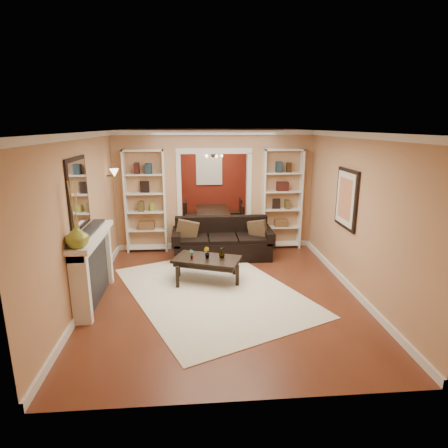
{
  "coord_description": "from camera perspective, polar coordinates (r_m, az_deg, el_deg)",
  "views": [
    {
      "loc": [
        -0.46,
        -7.29,
        2.81
      ],
      "look_at": [
        0.06,
        -0.8,
        1.08
      ],
      "focal_mm": 30.0,
      "sensor_mm": 36.0,
      "label": 1
    }
  ],
  "objects": [
    {
      "name": "wall_sconce",
      "position": [
        8.08,
        -16.78,
        7.27
      ],
      "size": [
        0.18,
        0.18,
        0.22
      ],
      "primitive_type": "cube",
      "color": "#FFE0A5",
      "rests_on": "wall_left"
    },
    {
      "name": "dining_window",
      "position": [
        11.3,
        -2.28,
        8.44
      ],
      "size": [
        0.78,
        0.03,
        0.98
      ],
      "primitive_type": "cube",
      "color": "#8CA5CC",
      "rests_on": "wall_back"
    },
    {
      "name": "wall_right",
      "position": [
        7.92,
        15.52,
        3.69
      ],
      "size": [
        0.0,
        8.0,
        8.0
      ],
      "primitive_type": "plane",
      "rotation": [
        1.57,
        0.0,
        -1.57
      ],
      "color": "tan",
      "rests_on": "ground"
    },
    {
      "name": "partition_wall",
      "position": [
        8.63,
        -1.5,
        5.11
      ],
      "size": [
        4.5,
        0.15,
        2.7
      ],
      "primitive_type": "cube",
      "color": "tan",
      "rests_on": "floor"
    },
    {
      "name": "sofa",
      "position": [
        8.13,
        -0.23,
        -2.24
      ],
      "size": [
        2.15,
        0.93,
        0.84
      ],
      "primitive_type": "cube",
      "color": "black",
      "rests_on": "floor"
    },
    {
      "name": "vase",
      "position": [
        5.55,
        -21.5,
        -1.7
      ],
      "size": [
        0.32,
        0.32,
        0.33
      ],
      "primitive_type": "imported",
      "rotation": [
        0.0,
        0.0,
        -0.01
      ],
      "color": "olive",
      "rests_on": "fireplace"
    },
    {
      "name": "bookshelf_right",
      "position": [
        8.72,
        8.81,
        3.71
      ],
      "size": [
        0.9,
        0.3,
        2.3
      ],
      "primitive_type": "cube",
      "color": "white",
      "rests_on": "floor"
    },
    {
      "name": "wall_left",
      "position": [
        7.65,
        -18.08,
        3.12
      ],
      "size": [
        0.0,
        8.0,
        8.0
      ],
      "primitive_type": "plane",
      "rotation": [
        1.57,
        0.0,
        1.57
      ],
      "color": "tan",
      "rests_on": "ground"
    },
    {
      "name": "ceiling",
      "position": [
        7.31,
        -1.03,
        13.99
      ],
      "size": [
        8.0,
        8.0,
        0.0
      ],
      "primitive_type": "plane",
      "rotation": [
        3.14,
        0.0,
        0.0
      ],
      "color": "white",
      "rests_on": "ground"
    },
    {
      "name": "area_rug",
      "position": [
        6.64,
        -1.84,
        -10.13
      ],
      "size": [
        3.76,
        4.28,
        0.01
      ],
      "primitive_type": "cube",
      "rotation": [
        0.0,
        0.0,
        0.42
      ],
      "color": "white",
      "rests_on": "floor"
    },
    {
      "name": "wall_front",
      "position": [
        3.63,
        3.13,
        -8.85
      ],
      "size": [
        8.0,
        0.0,
        8.0
      ],
      "primitive_type": "plane",
      "rotation": [
        -1.57,
        0.0,
        0.0
      ],
      "color": "tan",
      "rests_on": "ground"
    },
    {
      "name": "framed_art",
      "position": [
        6.95,
        18.1,
        3.68
      ],
      "size": [
        0.04,
        0.85,
        1.05
      ],
      "primitive_type": "cube",
      "color": "black",
      "rests_on": "wall_right"
    },
    {
      "name": "pillow_right",
      "position": [
        8.15,
        5.14,
        -0.86
      ],
      "size": [
        0.4,
        0.31,
        0.4
      ],
      "primitive_type": "cube",
      "rotation": [
        0.0,
        0.0,
        -0.57
      ],
      "color": "brown",
      "rests_on": "sofa"
    },
    {
      "name": "wall_back",
      "position": [
        11.4,
        -2.29,
        7.48
      ],
      "size": [
        8.0,
        0.0,
        8.0
      ],
      "primitive_type": "plane",
      "rotation": [
        1.57,
        0.0,
        0.0
      ],
      "color": "tan",
      "rests_on": "ground"
    },
    {
      "name": "floor",
      "position": [
        7.83,
        -0.94,
        -6.17
      ],
      "size": [
        8.0,
        8.0,
        0.0
      ],
      "primitive_type": "plane",
      "color": "brown",
      "rests_on": "ground"
    },
    {
      "name": "dining_chair_nw",
      "position": [
        9.94,
        -4.64,
        1.07
      ],
      "size": [
        0.55,
        0.55,
        0.9
      ],
      "primitive_type": "cube",
      "rotation": [
        0.0,
        0.0,
        1.29
      ],
      "color": "black",
      "rests_on": "floor"
    },
    {
      "name": "dining_table",
      "position": [
        10.28,
        -1.56,
        0.61
      ],
      "size": [
        1.6,
        0.89,
        0.56
      ],
      "primitive_type": "imported",
      "rotation": [
        0.0,
        0.0,
        1.57
      ],
      "color": "black",
      "rests_on": "floor"
    },
    {
      "name": "fireplace",
      "position": [
        6.42,
        -19.12,
        -6.33
      ],
      "size": [
        0.32,
        1.7,
        1.16
      ],
      "primitive_type": "cube",
      "color": "white",
      "rests_on": "floor"
    },
    {
      "name": "coffee_table",
      "position": [
        6.96,
        -2.61,
        -6.94
      ],
      "size": [
        1.34,
        1.02,
        0.45
      ],
      "primitive_type": "cube",
      "rotation": [
        0.0,
        0.0,
        -0.36
      ],
      "color": "black",
      "rests_on": "floor"
    },
    {
      "name": "red_back_panel",
      "position": [
        11.37,
        -2.28,
        7.31
      ],
      "size": [
        4.44,
        0.04,
        2.64
      ],
      "primitive_type": "cube",
      "color": "maroon",
      "rests_on": "floor"
    },
    {
      "name": "dining_chair_sw",
      "position": [
        10.54,
        -4.65,
        1.49
      ],
      "size": [
        0.49,
        0.49,
        0.77
      ],
      "primitive_type": "cube",
      "rotation": [
        0.0,
        0.0,
        1.95
      ],
      "color": "black",
      "rests_on": "floor"
    },
    {
      "name": "plant_right",
      "position": [
        6.86,
        -0.32,
        -4.33
      ],
      "size": [
        0.16,
        0.16,
        0.21
      ],
      "primitive_type": "imported",
      "rotation": [
        0.0,
        0.0,
        4.15
      ],
      "color": "#336626",
      "rests_on": "coffee_table"
    },
    {
      "name": "mirror",
      "position": [
        6.14,
        -21.35,
        4.37
      ],
      "size": [
        0.03,
        0.95,
        1.1
      ],
      "primitive_type": "cube",
      "color": "silver",
      "rests_on": "wall_left"
    },
    {
      "name": "chandelier",
      "position": [
        10.04,
        -2.01,
        10.33
      ],
      "size": [
        0.5,
        0.5,
        0.3
      ],
      "primitive_type": "cube",
      "color": "#3D2B1B",
      "rests_on": "ceiling"
    },
    {
      "name": "plant_center",
      "position": [
        6.85,
        -2.64,
        -4.4
      ],
      "size": [
        0.14,
        0.14,
        0.21
      ],
      "primitive_type": "imported",
      "rotation": [
        0.0,
        0.0,
        2.37
      ],
      "color": "#336626",
      "rests_on": "coffee_table"
    },
    {
      "name": "bookshelf_left",
      "position": [
        8.56,
        -11.86,
        3.35
      ],
      "size": [
        0.9,
        0.3,
        2.3
      ],
      "primitive_type": "cube",
      "color": "white",
      "rests_on": "floor"
    },
    {
      "name": "plant_left",
      "position": [
        6.85,
        -4.96,
        -4.56
      ],
      "size": [
        0.11,
        0.11,
        0.18
      ],
      "primitive_type": "imported",
      "rotation": [
        0.0,
        0.0,
        0.9
      ],
      "color": "#336626",
      "rests_on": "coffee_table"
    },
    {
      "name": "pillow_left",
      "position": [
        8.03,
        -5.67,
        -0.91
      ],
      "size": [
        0.46,
        0.14,
        0.46
      ],
      "primitive_type": "cube",
      "rotation": [
        0.0,
        0.0,
        -0.03
      ],
      "color": "brown",
      "rests_on": "sofa"
    },
    {
      "name": "dining_chair_ne",
      "position": [
        10.01,
        1.67,
        0.83
      ],
      "size": [
        0.5,
        0.5,
        0.77
      ],
      "primitive_type": "cube",
      "rotation": [
        0.0,
        0.0,
        -1.98
      ],
      "color": "black",
      "rests_on": "floor"
    },
    {
      "name": "dining_chair_se",
      "position": [
        10.58,
        1.32,
        1.76
      ],
      "size": [
        0.48,
        0.48,
        0.82
      ],
      "primitive_type": "cube",
      "rotation": [
        0.0,
        0.0,
        -1.78
      ],
      "color": "black",
      "rests_on": "floor"
    }
  ]
}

